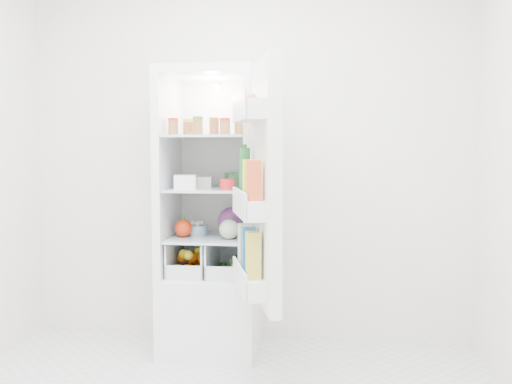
# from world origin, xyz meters

# --- Properties ---
(room_walls) EXTENTS (3.02, 3.02, 2.61)m
(room_walls) POSITION_xyz_m (0.00, 0.00, 1.59)
(room_walls) COLOR white
(room_walls) RESTS_ON ground
(refrigerator) EXTENTS (0.60, 0.60, 1.80)m
(refrigerator) POSITION_xyz_m (-0.20, 1.25, 0.67)
(refrigerator) COLOR white
(refrigerator) RESTS_ON ground
(shelf_low) EXTENTS (0.49, 0.53, 0.01)m
(shelf_low) POSITION_xyz_m (-0.20, 1.19, 0.74)
(shelf_low) COLOR silver
(shelf_low) RESTS_ON refrigerator
(shelf_mid) EXTENTS (0.49, 0.53, 0.02)m
(shelf_mid) POSITION_xyz_m (-0.20, 1.19, 1.05)
(shelf_mid) COLOR silver
(shelf_mid) RESTS_ON refrigerator
(shelf_top) EXTENTS (0.49, 0.53, 0.02)m
(shelf_top) POSITION_xyz_m (-0.20, 1.19, 1.38)
(shelf_top) COLOR silver
(shelf_top) RESTS_ON refrigerator
(crisper_left) EXTENTS (0.23, 0.46, 0.22)m
(crisper_left) POSITION_xyz_m (-0.32, 1.19, 0.61)
(crisper_left) COLOR silver
(crisper_left) RESTS_ON refrigerator
(crisper_right) EXTENTS (0.23, 0.46, 0.22)m
(crisper_right) POSITION_xyz_m (-0.08, 1.19, 0.61)
(crisper_right) COLOR silver
(crisper_right) RESTS_ON refrigerator
(condiment_jars) EXTENTS (0.46, 0.34, 0.08)m
(condiment_jars) POSITION_xyz_m (-0.21, 1.13, 1.43)
(condiment_jars) COLOR #B21919
(condiment_jars) RESTS_ON shelf_top
(squeeze_bottle) EXTENTS (0.05, 0.05, 0.16)m
(squeeze_bottle) POSITION_xyz_m (0.01, 1.15, 1.47)
(squeeze_bottle) COLOR white
(squeeze_bottle) RESTS_ON shelf_top
(tub_white) EXTENTS (0.15, 0.15, 0.08)m
(tub_white) POSITION_xyz_m (-0.34, 1.09, 1.10)
(tub_white) COLOR white
(tub_white) RESTS_ON shelf_mid
(tub_cream) EXTENTS (0.12, 0.12, 0.07)m
(tub_cream) POSITION_xyz_m (-0.25, 1.21, 1.09)
(tub_cream) COLOR beige
(tub_cream) RESTS_ON shelf_mid
(tin_red) EXTENTS (0.11, 0.11, 0.06)m
(tin_red) POSITION_xyz_m (-0.07, 1.06, 1.09)
(tin_red) COLOR red
(tin_red) RESTS_ON shelf_mid
(tub_green) EXTENTS (0.15, 0.18, 0.09)m
(tub_green) POSITION_xyz_m (-0.07, 1.34, 1.10)
(tub_green) COLOR #419150
(tub_green) RESTS_ON shelf_mid
(red_cabbage) EXTENTS (0.18, 0.18, 0.18)m
(red_cabbage) POSITION_xyz_m (-0.07, 1.25, 0.84)
(red_cabbage) COLOR #571D50
(red_cabbage) RESTS_ON shelf_low
(bell_pepper) EXTENTS (0.11, 0.11, 0.11)m
(bell_pepper) POSITION_xyz_m (-0.36, 1.13, 0.80)
(bell_pepper) COLOR red
(bell_pepper) RESTS_ON shelf_low
(mushroom_bowl) EXTENTS (0.15, 0.15, 0.06)m
(mushroom_bowl) POSITION_xyz_m (-0.30, 1.22, 0.78)
(mushroom_bowl) COLOR #81A9C0
(mushroom_bowl) RESTS_ON shelf_low
(salad_bag) EXTENTS (0.12, 0.12, 0.12)m
(salad_bag) POSITION_xyz_m (-0.06, 1.08, 0.81)
(salad_bag) COLOR #A0BF8F
(salad_bag) RESTS_ON shelf_low
(citrus_pile) EXTENTS (0.20, 0.31, 0.16)m
(citrus_pile) POSITION_xyz_m (-0.32, 1.17, 0.58)
(citrus_pile) COLOR orange
(citrus_pile) RESTS_ON refrigerator
(veg_pile) EXTENTS (0.16, 0.30, 0.10)m
(veg_pile) POSITION_xyz_m (-0.07, 1.18, 0.56)
(veg_pile) COLOR #174718
(veg_pile) RESTS_ON refrigerator
(fridge_door) EXTENTS (0.32, 0.59, 1.30)m
(fridge_door) POSITION_xyz_m (0.18, 0.62, 1.09)
(fridge_door) COLOR white
(fridge_door) RESTS_ON refrigerator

